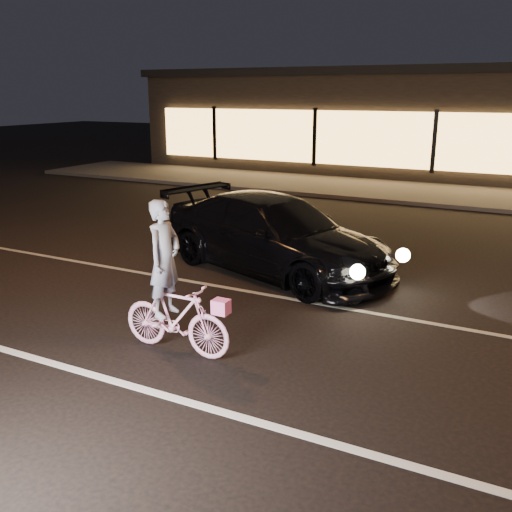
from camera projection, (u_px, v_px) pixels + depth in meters
The scene contains 7 objects.
ground at pixel (219, 342), 7.77m from camera, with size 90.00×90.00×0.00m, color black.
lane_stripe_near at pixel (151, 392), 6.49m from camera, with size 60.00×0.12×0.01m, color silver.
lane_stripe_far at pixel (280, 297), 9.48m from camera, with size 60.00×0.10×0.01m, color gray.
sidewalk at pixel (420, 193), 18.86m from camera, with size 30.00×4.00×0.12m, color #383533.
storefront at pixel (455, 120), 23.38m from camera, with size 25.40×8.42×4.20m.
cyclist at pixel (173, 300), 7.32m from camera, with size 1.60×0.55×2.01m.
sedan at pixel (275, 235), 10.68m from camera, with size 5.27×3.39×1.42m.
Camera 1 is at (3.72, -6.12, 3.29)m, focal length 40.00 mm.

